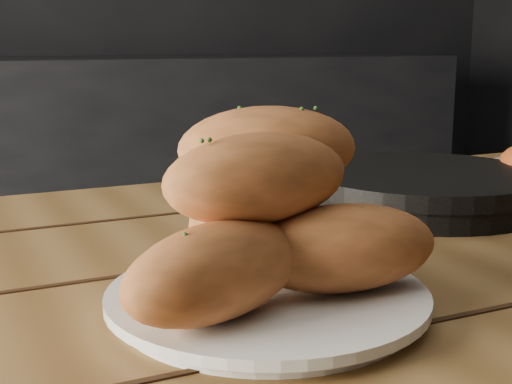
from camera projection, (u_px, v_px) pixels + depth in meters
name	position (u px, v px, depth m)	size (l,w,h in m)	color
counter	(45.00, 200.00, 2.30)	(2.80, 0.60, 0.90)	black
table	(367.00, 375.00, 0.64)	(1.55, 0.99, 0.75)	brown
plate	(267.00, 300.00, 0.54)	(0.25, 0.25, 0.02)	white
bread_rolls	(264.00, 215.00, 0.53)	(0.27, 0.23, 0.14)	#CB6D38
skillet	(423.00, 187.00, 0.89)	(0.44, 0.30, 0.05)	black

